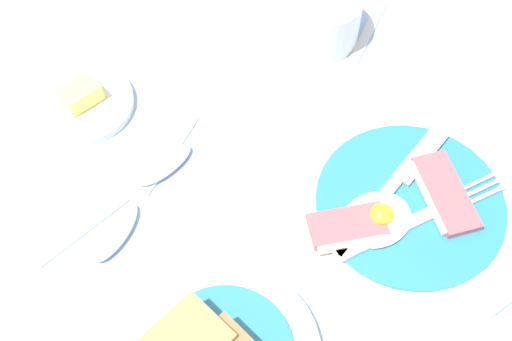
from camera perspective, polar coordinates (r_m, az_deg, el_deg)
ground_plane at (r=0.70m, az=6.73°, el=-5.36°), size 3.00×3.00×0.00m
breakfast_plate at (r=0.72m, az=12.02°, el=-2.88°), size 0.26×0.26×0.03m
sugar_cup at (r=0.83m, az=5.22°, el=12.24°), size 0.09×0.09×0.06m
butter_dish at (r=0.80m, az=-13.69°, el=5.38°), size 0.11×0.11×0.03m
teaspoon_near_cup at (r=0.72m, az=-10.01°, el=-3.15°), size 0.17×0.12×0.01m
teaspoon_stray at (r=0.73m, az=-9.02°, el=-0.83°), size 0.19×0.07×0.01m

